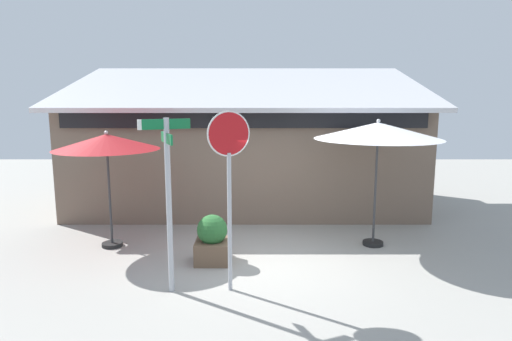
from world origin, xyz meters
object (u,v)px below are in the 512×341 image
patio_umbrella_crimson_left (106,143)px  sidewalk_planter (212,240)px  patio_umbrella_ivory_center (377,132)px  stop_sign (228,169)px  street_sign_post (167,189)px

patio_umbrella_crimson_left → sidewalk_planter: 3.02m
patio_umbrella_ivory_center → sidewalk_planter: patio_umbrella_ivory_center is taller
patio_umbrella_crimson_left → patio_umbrella_ivory_center: patio_umbrella_ivory_center is taller
stop_sign → patio_umbrella_crimson_left: 3.44m
stop_sign → sidewalk_planter: bearing=108.4°
patio_umbrella_crimson_left → sidewalk_planter: (2.25, -0.91, -1.79)m
stop_sign → street_sign_post: bearing=-177.0°
stop_sign → sidewalk_planter: size_ratio=3.15×
patio_umbrella_crimson_left → sidewalk_planter: size_ratio=2.64×
street_sign_post → patio_umbrella_ivory_center: bearing=30.2°
patio_umbrella_crimson_left → patio_umbrella_ivory_center: (5.64, 0.08, 0.23)m
street_sign_post → sidewalk_planter: street_sign_post is taller
stop_sign → patio_umbrella_ivory_center: bearing=37.0°
patio_umbrella_crimson_left → patio_umbrella_ivory_center: 5.65m
patio_umbrella_crimson_left → sidewalk_planter: bearing=-22.1°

